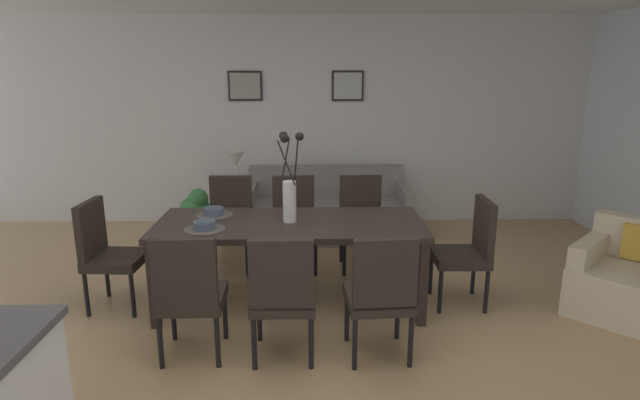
% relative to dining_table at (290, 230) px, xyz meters
% --- Properties ---
extents(ground_plane, '(9.00, 9.00, 0.00)m').
position_rel_dining_table_xyz_m(ground_plane, '(0.07, -0.70, -0.67)').
color(ground_plane, tan).
extents(back_wall_panel, '(9.00, 0.10, 2.60)m').
position_rel_dining_table_xyz_m(back_wall_panel, '(0.07, 2.55, 0.63)').
color(back_wall_panel, silver).
rests_on(back_wall_panel, ground).
extents(dining_table, '(2.20, 0.90, 0.74)m').
position_rel_dining_table_xyz_m(dining_table, '(0.00, 0.00, 0.00)').
color(dining_table, black).
rests_on(dining_table, ground).
extents(dining_chair_near_left, '(0.45, 0.45, 0.92)m').
position_rel_dining_table_xyz_m(dining_chair_near_left, '(-0.65, -0.85, -0.16)').
color(dining_chair_near_left, black).
rests_on(dining_chair_near_left, ground).
extents(dining_chair_near_right, '(0.44, 0.44, 0.92)m').
position_rel_dining_table_xyz_m(dining_chair_near_right, '(-0.63, 0.88, -0.16)').
color(dining_chair_near_right, black).
rests_on(dining_chair_near_right, ground).
extents(dining_chair_far_left, '(0.44, 0.44, 0.92)m').
position_rel_dining_table_xyz_m(dining_chair_far_left, '(-0.02, -0.88, -0.16)').
color(dining_chair_far_left, black).
rests_on(dining_chair_far_left, ground).
extents(dining_chair_far_right, '(0.47, 0.47, 0.92)m').
position_rel_dining_table_xyz_m(dining_chair_far_right, '(0.00, 0.87, -0.16)').
color(dining_chair_far_right, black).
rests_on(dining_chair_far_right, ground).
extents(dining_chair_mid_left, '(0.47, 0.47, 0.92)m').
position_rel_dining_table_xyz_m(dining_chair_mid_left, '(0.65, -0.88, -0.16)').
color(dining_chair_mid_left, black).
rests_on(dining_chair_mid_left, ground).
extents(dining_chair_mid_right, '(0.45, 0.45, 0.92)m').
position_rel_dining_table_xyz_m(dining_chair_mid_right, '(0.68, 0.88, -0.16)').
color(dining_chair_mid_right, black).
rests_on(dining_chair_mid_right, ground).
extents(dining_chair_head_west, '(0.46, 0.46, 0.92)m').
position_rel_dining_table_xyz_m(dining_chair_head_west, '(-1.53, -0.01, -0.16)').
color(dining_chair_head_west, black).
rests_on(dining_chair_head_west, ground).
extents(dining_chair_head_east, '(0.45, 0.45, 0.92)m').
position_rel_dining_table_xyz_m(dining_chair_head_east, '(1.51, -0.00, -0.16)').
color(dining_chair_head_east, black).
rests_on(dining_chair_head_east, ground).
extents(centerpiece_vase, '(0.21, 0.23, 0.73)m').
position_rel_dining_table_xyz_m(centerpiece_vase, '(0.00, 0.00, 0.35)').
color(centerpiece_vase, silver).
rests_on(centerpiece_vase, dining_table).
extents(placemat_near_left, '(0.32, 0.32, 0.01)m').
position_rel_dining_table_xyz_m(placemat_near_left, '(-0.66, -0.20, 0.07)').
color(placemat_near_left, '#4C4742').
rests_on(placemat_near_left, dining_table).
extents(bowl_near_left, '(0.17, 0.17, 0.07)m').
position_rel_dining_table_xyz_m(bowl_near_left, '(-0.66, -0.20, 0.11)').
color(bowl_near_left, '#475166').
rests_on(bowl_near_left, dining_table).
extents(placemat_near_right, '(0.32, 0.32, 0.01)m').
position_rel_dining_table_xyz_m(placemat_near_right, '(-0.66, 0.20, 0.07)').
color(placemat_near_right, '#4C4742').
rests_on(placemat_near_right, dining_table).
extents(bowl_near_right, '(0.17, 0.17, 0.07)m').
position_rel_dining_table_xyz_m(bowl_near_right, '(-0.66, 0.20, 0.11)').
color(bowl_near_right, '#475166').
rests_on(bowl_near_right, dining_table).
extents(sofa, '(1.90, 0.84, 0.80)m').
position_rel_dining_table_xyz_m(sofa, '(0.37, 1.88, -0.39)').
color(sofa, gray).
rests_on(sofa, ground).
extents(side_table, '(0.36, 0.36, 0.52)m').
position_rel_dining_table_xyz_m(side_table, '(-0.70, 1.86, -0.41)').
color(side_table, black).
rests_on(side_table, ground).
extents(table_lamp, '(0.22, 0.22, 0.51)m').
position_rel_dining_table_xyz_m(table_lamp, '(-0.70, 1.86, 0.22)').
color(table_lamp, beige).
rests_on(table_lamp, side_table).
extents(armchair, '(1.13, 1.13, 0.75)m').
position_rel_dining_table_xyz_m(armchair, '(2.80, -0.21, -0.38)').
color(armchair, beige).
rests_on(armchair, ground).
extents(framed_picture_left, '(0.42, 0.03, 0.37)m').
position_rel_dining_table_xyz_m(framed_picture_left, '(-0.64, 2.48, 1.08)').
color(framed_picture_left, black).
extents(framed_picture_center, '(0.40, 0.03, 0.37)m').
position_rel_dining_table_xyz_m(framed_picture_center, '(0.64, 2.48, 1.08)').
color(framed_picture_center, black).
extents(potted_plant, '(0.36, 0.36, 0.67)m').
position_rel_dining_table_xyz_m(potted_plant, '(-1.12, 1.54, -0.30)').
color(potted_plant, silver).
rests_on(potted_plant, ground).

